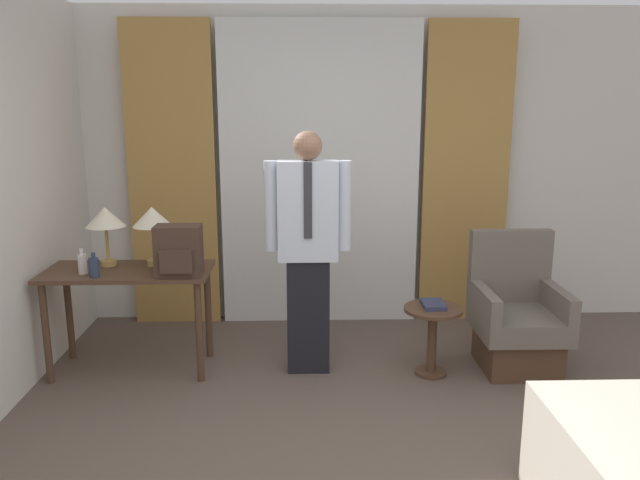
{
  "coord_description": "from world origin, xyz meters",
  "views": [
    {
      "loc": [
        -0.15,
        -2.64,
        1.93
      ],
      "look_at": [
        -0.03,
        1.46,
        1.01
      ],
      "focal_mm": 35.0,
      "sensor_mm": 36.0,
      "label": 1
    }
  ],
  "objects_px": {
    "table_lamp_left": "(105,219)",
    "bottle_near_edge": "(82,263)",
    "bottle_by_lamp": "(94,267)",
    "armchair": "(516,321)",
    "desk": "(129,286)",
    "person": "(308,244)",
    "table_lamp_right": "(152,219)",
    "book": "(433,304)",
    "backpack": "(179,251)",
    "side_table": "(432,329)"
  },
  "relations": [
    {
      "from": "table_lamp_left",
      "to": "bottle_near_edge",
      "type": "distance_m",
      "value": 0.36
    },
    {
      "from": "bottle_by_lamp",
      "to": "armchair",
      "type": "bearing_deg",
      "value": 3.14
    },
    {
      "from": "desk",
      "to": "person",
      "type": "relative_size",
      "value": 0.67
    },
    {
      "from": "person",
      "to": "armchair",
      "type": "distance_m",
      "value": 1.64
    },
    {
      "from": "table_lamp_right",
      "to": "person",
      "type": "height_order",
      "value": "person"
    },
    {
      "from": "bottle_by_lamp",
      "to": "book",
      "type": "xyz_separation_m",
      "value": [
        2.33,
        0.06,
        -0.31
      ]
    },
    {
      "from": "desk",
      "to": "person",
      "type": "bearing_deg",
      "value": -2.23
    },
    {
      "from": "table_lamp_right",
      "to": "armchair",
      "type": "xyz_separation_m",
      "value": [
        2.64,
        -0.14,
        -0.75
      ]
    },
    {
      "from": "bottle_near_edge",
      "to": "book",
      "type": "height_order",
      "value": "bottle_near_edge"
    },
    {
      "from": "backpack",
      "to": "bottle_by_lamp",
      "type": "bearing_deg",
      "value": -177.3
    },
    {
      "from": "desk",
      "to": "table_lamp_right",
      "type": "height_order",
      "value": "table_lamp_right"
    },
    {
      "from": "backpack",
      "to": "desk",
      "type": "bearing_deg",
      "value": 158.16
    },
    {
      "from": "armchair",
      "to": "side_table",
      "type": "xyz_separation_m",
      "value": [
        -0.64,
        -0.13,
        -0.0
      ]
    },
    {
      "from": "armchair",
      "to": "side_table",
      "type": "bearing_deg",
      "value": -168.72
    },
    {
      "from": "bottle_near_edge",
      "to": "backpack",
      "type": "xyz_separation_m",
      "value": [
        0.68,
        -0.06,
        0.1
      ]
    },
    {
      "from": "bottle_by_lamp",
      "to": "book",
      "type": "distance_m",
      "value": 2.36
    },
    {
      "from": "side_table",
      "to": "book",
      "type": "xyz_separation_m",
      "value": [
        0.0,
        0.03,
        0.17
      ]
    },
    {
      "from": "side_table",
      "to": "book",
      "type": "bearing_deg",
      "value": 80.16
    },
    {
      "from": "bottle_near_edge",
      "to": "side_table",
      "type": "xyz_separation_m",
      "value": [
        2.44,
        -0.05,
        -0.49
      ]
    },
    {
      "from": "bottle_by_lamp",
      "to": "side_table",
      "type": "height_order",
      "value": "bottle_by_lamp"
    },
    {
      "from": "table_lamp_left",
      "to": "backpack",
      "type": "distance_m",
      "value": 0.65
    },
    {
      "from": "table_lamp_right",
      "to": "book",
      "type": "relative_size",
      "value": 1.96
    },
    {
      "from": "book",
      "to": "armchair",
      "type": "bearing_deg",
      "value": 9.02
    },
    {
      "from": "side_table",
      "to": "bottle_by_lamp",
      "type": "bearing_deg",
      "value": -179.16
    },
    {
      "from": "table_lamp_left",
      "to": "bottle_by_lamp",
      "type": "relative_size",
      "value": 2.51
    },
    {
      "from": "table_lamp_left",
      "to": "side_table",
      "type": "distance_m",
      "value": 2.46
    },
    {
      "from": "table_lamp_right",
      "to": "side_table",
      "type": "distance_m",
      "value": 2.15
    },
    {
      "from": "desk",
      "to": "book",
      "type": "relative_size",
      "value": 5.3
    },
    {
      "from": "person",
      "to": "armchair",
      "type": "bearing_deg",
      "value": 0.99
    },
    {
      "from": "bottle_near_edge",
      "to": "backpack",
      "type": "height_order",
      "value": "backpack"
    },
    {
      "from": "desk",
      "to": "backpack",
      "type": "distance_m",
      "value": 0.52
    },
    {
      "from": "table_lamp_left",
      "to": "armchair",
      "type": "height_order",
      "value": "table_lamp_left"
    },
    {
      "from": "desk",
      "to": "armchair",
      "type": "distance_m",
      "value": 2.82
    },
    {
      "from": "table_lamp_left",
      "to": "armchair",
      "type": "bearing_deg",
      "value": -2.68
    },
    {
      "from": "desk",
      "to": "table_lamp_left",
      "type": "relative_size",
      "value": 2.71
    },
    {
      "from": "table_lamp_right",
      "to": "person",
      "type": "relative_size",
      "value": 0.25
    },
    {
      "from": "armchair",
      "to": "book",
      "type": "distance_m",
      "value": 0.67
    },
    {
      "from": "desk",
      "to": "bottle_near_edge",
      "type": "height_order",
      "value": "bottle_near_edge"
    },
    {
      "from": "table_lamp_right",
      "to": "backpack",
      "type": "bearing_deg",
      "value": -49.88
    },
    {
      "from": "table_lamp_right",
      "to": "armchair",
      "type": "relative_size",
      "value": 0.44
    },
    {
      "from": "desk",
      "to": "bottle_by_lamp",
      "type": "height_order",
      "value": "bottle_by_lamp"
    },
    {
      "from": "table_lamp_left",
      "to": "backpack",
      "type": "height_order",
      "value": "table_lamp_left"
    },
    {
      "from": "table_lamp_left",
      "to": "table_lamp_right",
      "type": "distance_m",
      "value": 0.33
    },
    {
      "from": "desk",
      "to": "person",
      "type": "height_order",
      "value": "person"
    },
    {
      "from": "table_lamp_right",
      "to": "side_table",
      "type": "height_order",
      "value": "table_lamp_right"
    },
    {
      "from": "bottle_by_lamp",
      "to": "table_lamp_left",
      "type": "bearing_deg",
      "value": 89.1
    },
    {
      "from": "backpack",
      "to": "armchair",
      "type": "relative_size",
      "value": 0.35
    },
    {
      "from": "table_lamp_right",
      "to": "person",
      "type": "distance_m",
      "value": 1.14
    },
    {
      "from": "side_table",
      "to": "table_lamp_left",
      "type": "bearing_deg",
      "value": 173.43
    },
    {
      "from": "backpack",
      "to": "person",
      "type": "height_order",
      "value": "person"
    }
  ]
}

